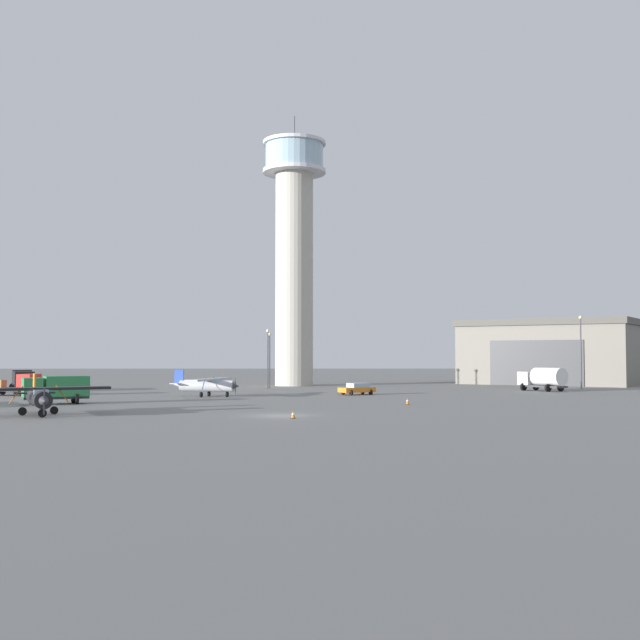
% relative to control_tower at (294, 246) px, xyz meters
% --- Properties ---
extents(ground_plane, '(400.00, 400.00, 0.00)m').
position_rel_control_tower_xyz_m(ground_plane, '(-0.02, -57.66, -21.32)').
color(ground_plane, slate).
extents(control_tower, '(9.62, 9.62, 41.35)m').
position_rel_control_tower_xyz_m(control_tower, '(0.00, 0.00, 0.00)').
color(control_tower, '#B2AD9E').
rests_on(control_tower, ground_plane).
extents(hangar, '(34.74, 33.76, 10.18)m').
position_rel_control_tower_xyz_m(hangar, '(42.62, 8.50, -16.21)').
color(hangar, '#6B665B').
rests_on(hangar, ground_plane).
extents(airplane_black, '(10.32, 8.22, 3.16)m').
position_rel_control_tower_xyz_m(airplane_black, '(-18.90, -56.72, -19.84)').
color(airplane_black, black).
rests_on(airplane_black, ground_plane).
extents(airplane_silver, '(7.91, 10.10, 2.99)m').
position_rel_control_tower_xyz_m(airplane_silver, '(-9.25, -30.88, -19.92)').
color(airplane_silver, '#B7BABF').
rests_on(airplane_silver, ground_plane).
extents(truck_flatbed_red, '(6.43, 4.06, 2.48)m').
position_rel_control_tower_xyz_m(truck_flatbed_red, '(-31.09, -27.82, -20.10)').
color(truck_flatbed_red, '#38383D').
rests_on(truck_flatbed_red, ground_plane).
extents(truck_box_green, '(6.41, 4.79, 2.66)m').
position_rel_control_tower_xyz_m(truck_box_green, '(-21.81, -43.40, -19.78)').
color(truck_box_green, '#38383D').
rests_on(truck_box_green, ground_plane).
extents(truck_fuel_tanker_white, '(5.33, 6.80, 3.04)m').
position_rel_control_tower_xyz_m(truck_fuel_tanker_white, '(32.53, -17.89, -19.65)').
color(truck_fuel_tanker_white, '#38383D').
rests_on(truck_fuel_tanker_white, ground_plane).
extents(truck_box_black, '(4.84, 7.14, 2.68)m').
position_rel_control_tower_xyz_m(truck_box_black, '(-34.41, -17.59, -19.79)').
color(truck_box_black, '#38383D').
rests_on(truck_box_black, ground_plane).
extents(car_orange, '(4.52, 3.69, 1.37)m').
position_rel_control_tower_xyz_m(car_orange, '(7.89, -26.79, -20.58)').
color(car_orange, orange).
rests_on(car_orange, ground_plane).
extents(light_post_west, '(0.44, 0.44, 7.77)m').
position_rel_control_tower_xyz_m(light_post_west, '(-3.29, -8.69, -16.63)').
color(light_post_west, '#38383D').
rests_on(light_post_west, ground_plane).
extents(light_post_east, '(0.44, 0.44, 8.17)m').
position_rel_control_tower_xyz_m(light_post_east, '(-3.39, -11.63, -16.42)').
color(light_post_east, '#38383D').
rests_on(light_post_east, ground_plane).
extents(light_post_centre, '(0.44, 0.44, 9.99)m').
position_rel_control_tower_xyz_m(light_post_centre, '(39.19, -12.88, -15.47)').
color(light_post_centre, '#38383D').
rests_on(light_post_centre, ground_plane).
extents(traffic_cone_near_left, '(0.36, 0.36, 0.62)m').
position_rel_control_tower_xyz_m(traffic_cone_near_left, '(11.49, -44.54, -21.01)').
color(traffic_cone_near_left, black).
rests_on(traffic_cone_near_left, ground_plane).
extents(traffic_cone_near_right, '(0.36, 0.36, 0.56)m').
position_rel_control_tower_xyz_m(traffic_cone_near_right, '(1.01, -60.23, -21.04)').
color(traffic_cone_near_right, black).
rests_on(traffic_cone_near_right, ground_plane).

